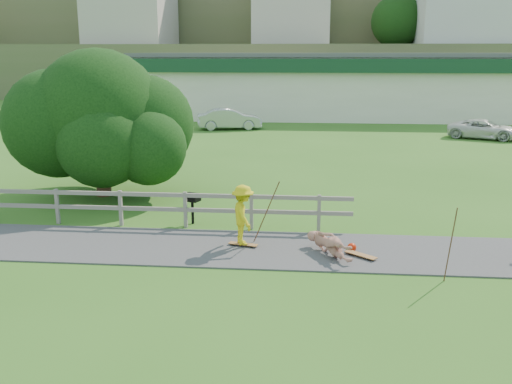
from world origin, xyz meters
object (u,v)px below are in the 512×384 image
at_px(car_white, 484,129).
at_px(skater_fallen, 330,244).
at_px(car_silver, 229,119).
at_px(skater_rider, 243,218).
at_px(tree, 101,137).
at_px(bbq, 193,209).

bearing_deg(car_white, skater_fallen, 178.17).
bearing_deg(car_silver, skater_fallen, -178.54).
height_order(skater_rider, car_white, skater_rider).
xyz_separation_m(car_silver, car_white, (16.09, -2.94, -0.13)).
distance_m(skater_fallen, car_white, 23.91).
relative_size(skater_rider, tree, 0.22).
bearing_deg(skater_rider, bbq, 20.24).
distance_m(car_white, tree, 24.21).
height_order(skater_fallen, bbq, bbq).
relative_size(car_white, bbq, 4.43).
height_order(car_silver, bbq, car_silver).
height_order(car_white, bbq, car_white).
bearing_deg(bbq, tree, 162.90).
relative_size(skater_rider, car_white, 0.39).
relative_size(skater_fallen, car_white, 0.42).
xyz_separation_m(skater_fallen, car_white, (10.06, 21.68, 0.27)).
height_order(car_white, tree, tree).
height_order(skater_rider, bbq, skater_rider).
xyz_separation_m(car_white, tree, (-18.16, -15.94, 1.58)).
distance_m(car_silver, bbq, 22.19).
distance_m(skater_rider, car_silver, 24.43).
distance_m(skater_fallen, bbq, 4.83).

